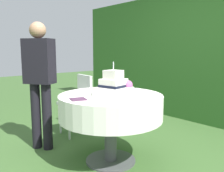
{
  "coord_description": "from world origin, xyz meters",
  "views": [
    {
      "loc": [
        1.93,
        -1.68,
        1.26
      ],
      "look_at": [
        0.03,
        -0.01,
        0.88
      ],
      "focal_mm": 37.99,
      "sensor_mm": 36.0,
      "label": 1
    }
  ],
  "objects_px": {
    "napkin_stack": "(78,99)",
    "standing_person": "(40,77)",
    "serving_plate_far": "(118,89)",
    "cake_table": "(111,107)",
    "wedding_cake": "(114,86)",
    "serving_plate_near": "(133,90)",
    "serving_plate_left": "(137,92)",
    "garden_chair": "(79,98)"
  },
  "relations": [
    {
      "from": "napkin_stack",
      "to": "standing_person",
      "type": "relative_size",
      "value": 0.09
    },
    {
      "from": "serving_plate_far",
      "to": "napkin_stack",
      "type": "distance_m",
      "value": 0.74
    },
    {
      "from": "cake_table",
      "to": "napkin_stack",
      "type": "relative_size",
      "value": 7.68
    },
    {
      "from": "wedding_cake",
      "to": "serving_plate_near",
      "type": "bearing_deg",
      "value": 104.64
    },
    {
      "from": "standing_person",
      "to": "serving_plate_left",
      "type": "bearing_deg",
      "value": 37.47
    },
    {
      "from": "wedding_cake",
      "to": "cake_table",
      "type": "bearing_deg",
      "value": 173.15
    },
    {
      "from": "serving_plate_left",
      "to": "napkin_stack",
      "type": "distance_m",
      "value": 0.74
    },
    {
      "from": "serving_plate_far",
      "to": "garden_chair",
      "type": "height_order",
      "value": "garden_chair"
    },
    {
      "from": "garden_chair",
      "to": "standing_person",
      "type": "height_order",
      "value": "standing_person"
    },
    {
      "from": "standing_person",
      "to": "serving_plate_near",
      "type": "bearing_deg",
      "value": 44.76
    },
    {
      "from": "napkin_stack",
      "to": "standing_person",
      "type": "xyz_separation_m",
      "value": [
        -0.85,
        -0.01,
        0.15
      ]
    },
    {
      "from": "serving_plate_left",
      "to": "napkin_stack",
      "type": "relative_size",
      "value": 0.91
    },
    {
      "from": "cake_table",
      "to": "serving_plate_near",
      "type": "distance_m",
      "value": 0.42
    },
    {
      "from": "cake_table",
      "to": "serving_plate_near",
      "type": "relative_size",
      "value": 9.87
    },
    {
      "from": "cake_table",
      "to": "wedding_cake",
      "type": "height_order",
      "value": "wedding_cake"
    },
    {
      "from": "serving_plate_near",
      "to": "serving_plate_left",
      "type": "relative_size",
      "value": 0.86
    },
    {
      "from": "garden_chair",
      "to": "standing_person",
      "type": "xyz_separation_m",
      "value": [
        0.17,
        -0.68,
        0.39
      ]
    },
    {
      "from": "napkin_stack",
      "to": "serving_plate_near",
      "type": "bearing_deg",
      "value": 92.03
    },
    {
      "from": "cake_table",
      "to": "serving_plate_left",
      "type": "distance_m",
      "value": 0.37
    },
    {
      "from": "garden_chair",
      "to": "serving_plate_left",
      "type": "bearing_deg",
      "value": 3.03
    },
    {
      "from": "serving_plate_near",
      "to": "garden_chair",
      "type": "height_order",
      "value": "garden_chair"
    },
    {
      "from": "napkin_stack",
      "to": "garden_chair",
      "type": "bearing_deg",
      "value": 146.36
    },
    {
      "from": "serving_plate_far",
      "to": "serving_plate_left",
      "type": "distance_m",
      "value": 0.31
    },
    {
      "from": "cake_table",
      "to": "serving_plate_left",
      "type": "xyz_separation_m",
      "value": [
        0.11,
        0.32,
        0.15
      ]
    },
    {
      "from": "serving_plate_far",
      "to": "wedding_cake",
      "type": "bearing_deg",
      "value": -48.77
    },
    {
      "from": "garden_chair",
      "to": "serving_plate_far",
      "type": "bearing_deg",
      "value": 3.03
    },
    {
      "from": "wedding_cake",
      "to": "serving_plate_near",
      "type": "relative_size",
      "value": 3.25
    },
    {
      "from": "wedding_cake",
      "to": "garden_chair",
      "type": "distance_m",
      "value": 1.17
    },
    {
      "from": "wedding_cake",
      "to": "standing_person",
      "type": "relative_size",
      "value": 0.24
    },
    {
      "from": "serving_plate_left",
      "to": "standing_person",
      "type": "height_order",
      "value": "standing_person"
    },
    {
      "from": "napkin_stack",
      "to": "serving_plate_left",
      "type": "bearing_deg",
      "value": 81.01
    },
    {
      "from": "serving_plate_near",
      "to": "serving_plate_far",
      "type": "distance_m",
      "value": 0.19
    },
    {
      "from": "napkin_stack",
      "to": "garden_chair",
      "type": "distance_m",
      "value": 1.24
    },
    {
      "from": "standing_person",
      "to": "napkin_stack",
      "type": "bearing_deg",
      "value": 0.35
    },
    {
      "from": "cake_table",
      "to": "serving_plate_far",
      "type": "bearing_deg",
      "value": 124.31
    },
    {
      "from": "serving_plate_left",
      "to": "napkin_stack",
      "type": "bearing_deg",
      "value": -98.99
    },
    {
      "from": "garden_chair",
      "to": "standing_person",
      "type": "relative_size",
      "value": 0.56
    },
    {
      "from": "serving_plate_near",
      "to": "standing_person",
      "type": "relative_size",
      "value": 0.07
    },
    {
      "from": "standing_person",
      "to": "wedding_cake",
      "type": "bearing_deg",
      "value": 24.19
    },
    {
      "from": "cake_table",
      "to": "napkin_stack",
      "type": "height_order",
      "value": "napkin_stack"
    },
    {
      "from": "cake_table",
      "to": "serving_plate_far",
      "type": "relative_size",
      "value": 7.87
    },
    {
      "from": "serving_plate_left",
      "to": "garden_chair",
      "type": "relative_size",
      "value": 0.15
    }
  ]
}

